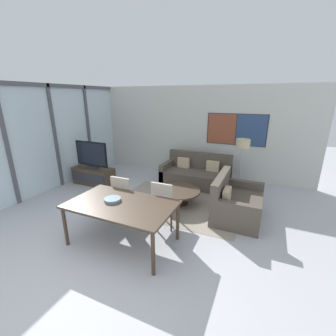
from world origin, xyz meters
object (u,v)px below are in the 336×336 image
at_px(fruit_bowl, 113,199).
at_px(floor_lamp, 243,148).
at_px(sofa_side, 234,203).
at_px(television, 91,155).
at_px(sofa_main, 196,175).
at_px(coffee_table, 178,193).
at_px(dining_chair_centre, 164,202).
at_px(dining_chair_left, 124,195).
at_px(tv_console, 94,176).
at_px(dining_table, 121,207).

xyz_separation_m(fruit_bowl, floor_lamp, (1.75, 3.07, 0.44)).
bearing_deg(sofa_side, fruit_bowl, 133.94).
relative_size(television, floor_lamp, 0.73).
height_order(sofa_main, coffee_table, sofa_main).
distance_m(sofa_main, dining_chair_centre, 2.46).
distance_m(television, dining_chair_left, 2.36).
distance_m(dining_chair_left, floor_lamp, 3.18).
height_order(coffee_table, dining_chair_centre, dining_chair_centre).
relative_size(dining_chair_left, floor_lamp, 0.66).
xyz_separation_m(coffee_table, dining_chair_left, (-0.78, -1.08, 0.26)).
xyz_separation_m(sofa_side, floor_lamp, (-0.07, 1.32, 0.95)).
relative_size(coffee_table, fruit_bowl, 3.58).
xyz_separation_m(tv_console, dining_chair_left, (1.97, -1.25, 0.28)).
distance_m(dining_table, dining_chair_centre, 0.90).
height_order(tv_console, sofa_side, sofa_side).
xyz_separation_m(tv_console, fruit_bowl, (2.23, -1.95, 0.54)).
bearing_deg(dining_chair_centre, dining_chair_left, -176.49).
bearing_deg(coffee_table, floor_lamp, 46.42).
height_order(dining_table, dining_chair_left, dining_chair_left).
bearing_deg(tv_console, floor_lamp, 15.69).
bearing_deg(television, floor_lamp, 15.68).
distance_m(television, sofa_main, 3.07).
relative_size(tv_console, coffee_table, 1.21).
bearing_deg(fruit_bowl, dining_chair_left, 110.15).
height_order(sofa_main, floor_lamp, floor_lamp).
distance_m(tv_console, dining_chair_left, 2.35).
bearing_deg(fruit_bowl, sofa_main, 80.75).
relative_size(tv_console, sofa_side, 0.89).
bearing_deg(television, coffee_table, -3.65).
bearing_deg(sofa_side, dining_chair_centre, 129.93).
bearing_deg(sofa_main, floor_lamp, -5.76).
relative_size(dining_chair_left, dining_chair_centre, 1.00).
distance_m(tv_console, television, 0.63).
bearing_deg(floor_lamp, sofa_main, 174.24).
bearing_deg(dining_chair_centre, dining_table, -119.89).
bearing_deg(coffee_table, television, 176.35).
xyz_separation_m(sofa_main, fruit_bowl, (-0.52, -3.20, 0.50)).
bearing_deg(floor_lamp, dining_chair_centre, -115.83).
xyz_separation_m(sofa_main, dining_chair_left, (-0.78, -2.49, 0.25)).
relative_size(television, dining_chair_left, 1.12).
height_order(tv_console, sofa_main, sofa_main).
distance_m(dining_chair_left, dining_chair_centre, 0.89).
relative_size(coffee_table, dining_chair_centre, 1.08).
xyz_separation_m(sofa_side, coffee_table, (-1.30, 0.03, -0.01)).
bearing_deg(television, dining_chair_left, -32.50).
xyz_separation_m(dining_table, fruit_bowl, (-0.19, 0.01, 0.09)).
distance_m(coffee_table, floor_lamp, 2.03).
bearing_deg(dining_chair_left, tv_console, 147.52).
bearing_deg(dining_chair_centre, television, 157.20).
relative_size(fruit_bowl, floor_lamp, 0.20).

